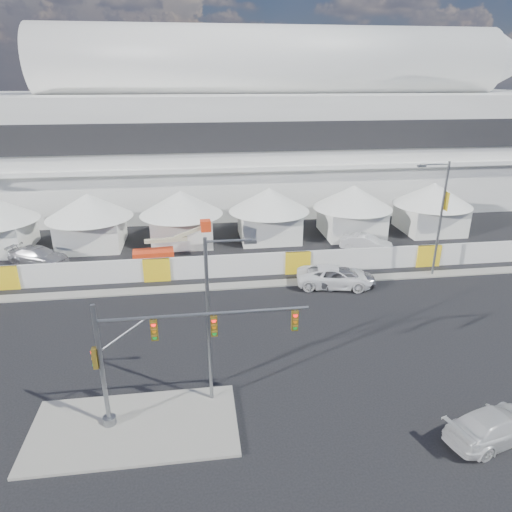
{
  "coord_description": "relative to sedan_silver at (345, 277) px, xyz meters",
  "views": [
    {
      "loc": [
        -2.47,
        -21.27,
        16.06
      ],
      "look_at": [
        1.75,
        10.0,
        3.58
      ],
      "focal_mm": 32.0,
      "sensor_mm": 36.0,
      "label": 1
    }
  ],
  "objects": [
    {
      "name": "ground",
      "position": [
        -9.2,
        -11.21,
        -0.85
      ],
      "size": [
        160.0,
        160.0,
        0.0
      ],
      "primitive_type": "plane",
      "color": "black",
      "rests_on": "ground"
    },
    {
      "name": "traffic_mast",
      "position": [
        -14.11,
        -13.87,
        3.04
      ],
      "size": [
        10.09,
        0.64,
        6.56
      ],
      "color": "gray",
      "rests_on": "median_island"
    },
    {
      "name": "median_island",
      "position": [
        -15.2,
        -14.21,
        -0.78
      ],
      "size": [
        10.0,
        5.0,
        0.15
      ],
      "primitive_type": "cube",
      "color": "gray",
      "rests_on": "ground"
    },
    {
      "name": "streetlight_curb",
      "position": [
        8.08,
        1.29,
        4.84
      ],
      "size": [
        2.91,
        0.65,
        9.82
      ],
      "color": "gray",
      "rests_on": "ground"
    },
    {
      "name": "sedan_silver",
      "position": [
        0.0,
        0.0,
        0.0
      ],
      "size": [
        2.2,
        5.08,
        1.71
      ],
      "primitive_type": "imported",
      "rotation": [
        0.0,
        0.0,
        1.53
      ],
      "color": "#99989D",
      "rests_on": "ground"
    },
    {
      "name": "stadium",
      "position": [
        -0.49,
        30.29,
        8.6
      ],
      "size": [
        80.0,
        24.8,
        21.98
      ],
      "color": "silver",
      "rests_on": "ground"
    },
    {
      "name": "boom_lift",
      "position": [
        -15.11,
        7.58,
        0.14
      ],
      "size": [
        7.32,
        1.94,
        3.69
      ],
      "rotation": [
        0.0,
        0.0,
        0.08
      ],
      "color": "#ED3C16",
      "rests_on": "ground"
    },
    {
      "name": "far_curb",
      "position": [
        10.8,
        1.29,
        -0.79
      ],
      "size": [
        80.0,
        1.2,
        0.12
      ],
      "primitive_type": "cube",
      "color": "gray",
      "rests_on": "ground"
    },
    {
      "name": "lot_car_c",
      "position": [
        -26.16,
        8.41,
        -0.03
      ],
      "size": [
        4.44,
        6.09,
        1.64
      ],
      "primitive_type": "imported",
      "rotation": [
        0.0,
        0.0,
        1.14
      ],
      "color": "#B6B6BB",
      "rests_on": "ground"
    },
    {
      "name": "tent_row",
      "position": [
        -8.7,
        12.79,
        2.3
      ],
      "size": [
        53.4,
        8.4,
        5.4
      ],
      "color": "white",
      "rests_on": "ground"
    },
    {
      "name": "lot_car_a",
      "position": [
        4.67,
        7.64,
        -0.04
      ],
      "size": [
        3.99,
        5.11,
        1.62
      ],
      "primitive_type": "imported",
      "rotation": [
        0.0,
        0.0,
        1.04
      ],
      "color": "silver",
      "rests_on": "ground"
    },
    {
      "name": "hoarding_fence",
      "position": [
        -3.2,
        3.29,
        0.15
      ],
      "size": [
        70.0,
        0.25,
        2.0
      ],
      "primitive_type": "cube",
      "color": "silver",
      "rests_on": "ground"
    },
    {
      "name": "pickup_near",
      "position": [
        1.76,
        -17.14,
        -0.11
      ],
      "size": [
        3.4,
        5.53,
        1.5
      ],
      "primitive_type": "imported",
      "rotation": [
        0.0,
        0.0,
        1.84
      ],
      "color": "silver",
      "rests_on": "ground"
    },
    {
      "name": "streetlight_median",
      "position": [
        -11.11,
        -12.58,
        4.46
      ],
      "size": [
        2.49,
        0.25,
        9.0
      ],
      "color": "gray",
      "rests_on": "median_island"
    },
    {
      "name": "pickup_curb",
      "position": [
        -0.77,
        0.26,
        0.0
      ],
      "size": [
        3.94,
        6.58,
        1.71
      ],
      "primitive_type": "imported",
      "rotation": [
        0.0,
        0.0,
        1.38
      ],
      "color": "white",
      "rests_on": "ground"
    }
  ]
}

